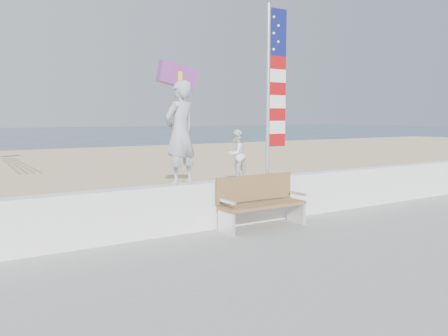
{
  "coord_description": "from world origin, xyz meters",
  "views": [
    {
      "loc": [
        -4.66,
        -5.7,
        2.31
      ],
      "look_at": [
        0.2,
        1.8,
        1.35
      ],
      "focal_mm": 38.0,
      "sensor_mm": 36.0,
      "label": 1
    }
  ],
  "objects_px": {
    "child": "(236,155)",
    "flag": "(273,84)",
    "adult": "(180,133)",
    "bench": "(260,201)"
  },
  "relations": [
    {
      "from": "child",
      "to": "flag",
      "type": "xyz_separation_m",
      "value": [
        0.91,
        -0.0,
        1.42
      ]
    },
    {
      "from": "child",
      "to": "adult",
      "type": "bearing_deg",
      "value": -17.17
    },
    {
      "from": "child",
      "to": "bench",
      "type": "relative_size",
      "value": 0.55
    },
    {
      "from": "child",
      "to": "flag",
      "type": "relative_size",
      "value": 0.28
    },
    {
      "from": "adult",
      "to": "child",
      "type": "xyz_separation_m",
      "value": [
        1.24,
        0.0,
        -0.45
      ]
    },
    {
      "from": "bench",
      "to": "flag",
      "type": "bearing_deg",
      "value": 34.81
    },
    {
      "from": "bench",
      "to": "flag",
      "type": "xyz_separation_m",
      "value": [
        0.65,
        0.45,
        2.3
      ]
    },
    {
      "from": "bench",
      "to": "flag",
      "type": "height_order",
      "value": "flag"
    },
    {
      "from": "flag",
      "to": "child",
      "type": "bearing_deg",
      "value": 179.98
    },
    {
      "from": "adult",
      "to": "flag",
      "type": "distance_m",
      "value": 2.35
    }
  ]
}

